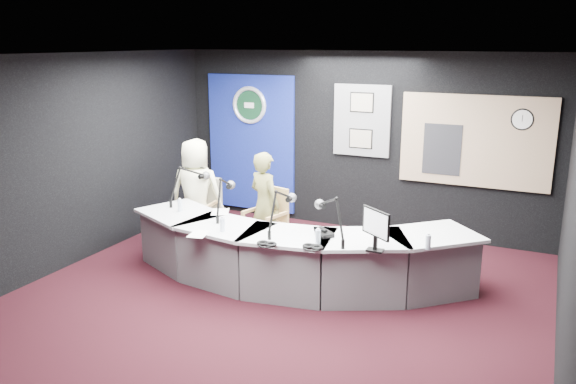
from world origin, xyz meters
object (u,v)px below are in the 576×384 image
at_px(armchair_left, 197,211).
at_px(person_man, 196,193).
at_px(armchair_right, 265,225).
at_px(person_woman, 265,205).
at_px(broadcast_desk, 290,254).

bearing_deg(armchair_left, person_man, 0.00).
distance_m(armchair_right, person_woman, 0.30).
bearing_deg(person_woman, broadcast_desk, 158.48).
distance_m(armchair_left, person_woman, 1.15).
bearing_deg(broadcast_desk, armchair_left, 159.01).
height_order(armchair_left, armchair_right, armchair_left).
bearing_deg(broadcast_desk, armchair_right, 135.30).
bearing_deg(person_woman, armchair_right, -0.00).
bearing_deg(broadcast_desk, person_woman, 135.30).
xyz_separation_m(broadcast_desk, person_woman, (-0.72, 0.71, 0.37)).
distance_m(broadcast_desk, armchair_right, 1.02).
distance_m(armchair_right, person_man, 1.18).
xyz_separation_m(broadcast_desk, armchair_right, (-0.72, 0.71, 0.07)).
height_order(armchair_right, person_man, person_man).
xyz_separation_m(armchair_right, person_woman, (0.00, 0.00, 0.30)).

